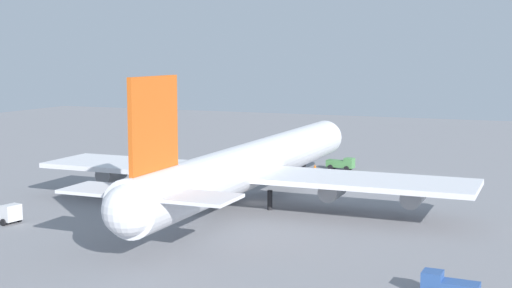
{
  "coord_description": "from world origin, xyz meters",
  "views": [
    {
      "loc": [
        -93.17,
        -38.75,
        21.5
      ],
      "look_at": [
        0.0,
        0.0,
        8.59
      ],
      "focal_mm": 50.18,
      "sensor_mm": 36.0,
      "label": 1
    }
  ],
  "objects_px": {
    "maintenance_van": "(447,285)",
    "fuel_truck": "(247,168)",
    "baggage_tug": "(5,214)",
    "cargo_loader": "(341,164)",
    "safety_cone_nose": "(315,166)",
    "cargo_airplane": "(255,164)"
  },
  "relations": [
    {
      "from": "cargo_loader",
      "to": "safety_cone_nose",
      "type": "bearing_deg",
      "value": 96.27
    },
    {
      "from": "cargo_airplane",
      "to": "baggage_tug",
      "type": "xyz_separation_m",
      "value": [
        -22.85,
        24.86,
        -4.56
      ]
    },
    {
      "from": "maintenance_van",
      "to": "fuel_truck",
      "type": "bearing_deg",
      "value": 38.68
    },
    {
      "from": "cargo_airplane",
      "to": "maintenance_van",
      "type": "xyz_separation_m",
      "value": [
        -29.83,
        -30.94,
        -4.68
      ]
    },
    {
      "from": "maintenance_van",
      "to": "cargo_loader",
      "type": "height_order",
      "value": "cargo_loader"
    },
    {
      "from": "maintenance_van",
      "to": "baggage_tug",
      "type": "bearing_deg",
      "value": 82.87
    },
    {
      "from": "maintenance_van",
      "to": "cargo_loader",
      "type": "xyz_separation_m",
      "value": [
        63.46,
        27.65,
        0.09
      ]
    },
    {
      "from": "cargo_loader",
      "to": "safety_cone_nose",
      "type": "height_order",
      "value": "cargo_loader"
    },
    {
      "from": "cargo_loader",
      "to": "maintenance_van",
      "type": "bearing_deg",
      "value": -156.45
    },
    {
      "from": "cargo_loader",
      "to": "fuel_truck",
      "type": "height_order",
      "value": "cargo_loader"
    },
    {
      "from": "fuel_truck",
      "to": "safety_cone_nose",
      "type": "xyz_separation_m",
      "value": [
        10.85,
        -9.09,
        -0.72
      ]
    },
    {
      "from": "baggage_tug",
      "to": "cargo_loader",
      "type": "distance_m",
      "value": 63.1
    },
    {
      "from": "cargo_loader",
      "to": "safety_cone_nose",
      "type": "relative_size",
      "value": 6.35
    },
    {
      "from": "cargo_airplane",
      "to": "fuel_truck",
      "type": "bearing_deg",
      "value": 25.79
    },
    {
      "from": "maintenance_van",
      "to": "cargo_airplane",
      "type": "bearing_deg",
      "value": 46.05
    },
    {
      "from": "cargo_airplane",
      "to": "safety_cone_nose",
      "type": "distance_m",
      "value": 33.55
    },
    {
      "from": "safety_cone_nose",
      "to": "fuel_truck",
      "type": "bearing_deg",
      "value": 140.04
    },
    {
      "from": "cargo_loader",
      "to": "fuel_truck",
      "type": "xyz_separation_m",
      "value": [
        -11.39,
        14.03,
        -0.03
      ]
    },
    {
      "from": "maintenance_van",
      "to": "baggage_tug",
      "type": "relative_size",
      "value": 1.06
    },
    {
      "from": "cargo_loader",
      "to": "fuel_truck",
      "type": "distance_m",
      "value": 18.07
    },
    {
      "from": "maintenance_van",
      "to": "cargo_loader",
      "type": "relative_size",
      "value": 0.94
    },
    {
      "from": "cargo_airplane",
      "to": "safety_cone_nose",
      "type": "relative_size",
      "value": 86.11
    }
  ]
}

